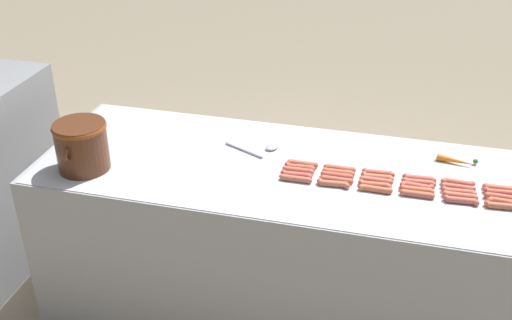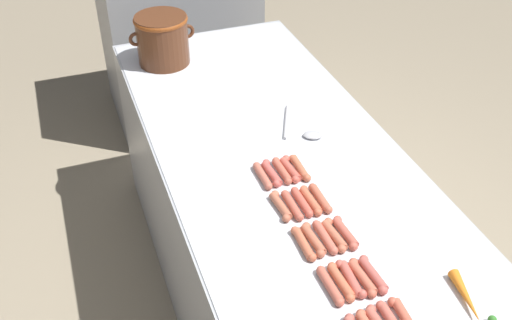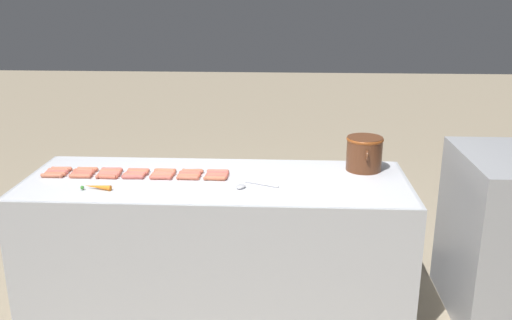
{
  "view_description": "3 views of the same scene",
  "coord_description": "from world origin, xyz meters",
  "px_view_note": "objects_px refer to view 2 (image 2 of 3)",
  "views": [
    {
      "loc": [
        -2.35,
        -0.4,
        2.23
      ],
      "look_at": [
        0.01,
        0.21,
        0.86
      ],
      "focal_mm": 43.81,
      "sensor_mm": 36.0,
      "label": 1
    },
    {
      "loc": [
        -0.65,
        -1.42,
        2.08
      ],
      "look_at": [
        -0.13,
        0.0,
        0.93
      ],
      "focal_mm": 41.16,
      "sensor_mm": 36.0,
      "label": 2
    },
    {
      "loc": [
        3.18,
        0.41,
        1.98
      ],
      "look_at": [
        -0.08,
        0.24,
        0.94
      ],
      "focal_mm": 38.92,
      "sensor_mm": 36.0,
      "label": 3
    }
  ],
  "objects_px": {
    "hot_dog_18": "(325,237)",
    "carrot": "(468,298)",
    "hot_dog_12": "(292,205)",
    "hot_dog_30": "(406,319)",
    "hot_dog_11": "(313,240)",
    "hot_dog_31": "(373,274)",
    "hot_dog_5": "(281,206)",
    "back_cabinet": "(178,37)",
    "hot_dog_4": "(303,244)",
    "hot_dog_3": "(330,286)",
    "hot_dog_24": "(363,278)",
    "serving_spoon": "(304,131)",
    "hot_dog_20": "(282,171)",
    "hot_dog_27": "(290,169)",
    "bean_pot": "(162,37)",
    "hot_dog_19": "(302,202)",
    "hot_dog_25": "(334,235)",
    "hot_dog_17": "(351,279)",
    "hot_dog_32": "(345,233)",
    "hot_dog_33": "(320,198)",
    "hot_dog_10": "(341,282)",
    "hot_dog_26": "(311,201)",
    "hot_dog_34": "(300,168)",
    "hot_dog_13": "(271,173)",
    "hot_dog_6": "(262,176)"
  },
  "relations": [
    {
      "from": "hot_dog_11",
      "to": "hot_dog_30",
      "type": "xyz_separation_m",
      "value": [
        0.1,
        -0.34,
        0.0
      ]
    },
    {
      "from": "hot_dog_25",
      "to": "hot_dog_31",
      "type": "relative_size",
      "value": 1.0
    },
    {
      "from": "hot_dog_18",
      "to": "carrot",
      "type": "height_order",
      "value": "carrot"
    },
    {
      "from": "hot_dog_5",
      "to": "hot_dog_30",
      "type": "bearing_deg",
      "value": -74.74
    },
    {
      "from": "hot_dog_3",
      "to": "hot_dog_13",
      "type": "xyz_separation_m",
      "value": [
        0.03,
        0.51,
        0.0
      ]
    },
    {
      "from": "hot_dog_5",
      "to": "hot_dog_4",
      "type": "bearing_deg",
      "value": -89.8
    },
    {
      "from": "hot_dog_20",
      "to": "hot_dog_31",
      "type": "bearing_deg",
      "value": -83.04
    },
    {
      "from": "hot_dog_17",
      "to": "serving_spoon",
      "type": "height_order",
      "value": "hot_dog_17"
    },
    {
      "from": "hot_dog_4",
      "to": "hot_dog_31",
      "type": "xyz_separation_m",
      "value": [
        0.13,
        -0.17,
        0.0
      ]
    },
    {
      "from": "hot_dog_25",
      "to": "hot_dog_27",
      "type": "relative_size",
      "value": 1.0
    },
    {
      "from": "back_cabinet",
      "to": "hot_dog_17",
      "type": "bearing_deg",
      "value": -91.76
    },
    {
      "from": "hot_dog_27",
      "to": "hot_dog_33",
      "type": "distance_m",
      "value": 0.17
    },
    {
      "from": "hot_dog_24",
      "to": "back_cabinet",
      "type": "bearing_deg",
      "value": 89.04
    },
    {
      "from": "hot_dog_24",
      "to": "hot_dog_32",
      "type": "height_order",
      "value": "same"
    },
    {
      "from": "hot_dog_12",
      "to": "hot_dog_19",
      "type": "relative_size",
      "value": 1.0
    },
    {
      "from": "hot_dog_18",
      "to": "carrot",
      "type": "bearing_deg",
      "value": -52.96
    },
    {
      "from": "hot_dog_10",
      "to": "bean_pot",
      "type": "height_order",
      "value": "bean_pot"
    },
    {
      "from": "hot_dog_24",
      "to": "hot_dog_33",
      "type": "xyz_separation_m",
      "value": [
        0.03,
        0.34,
        0.0
      ]
    },
    {
      "from": "serving_spoon",
      "to": "hot_dog_20",
      "type": "bearing_deg",
      "value": -130.0
    },
    {
      "from": "hot_dog_4",
      "to": "hot_dog_13",
      "type": "relative_size",
      "value": 1.0
    },
    {
      "from": "hot_dog_4",
      "to": "hot_dog_18",
      "type": "relative_size",
      "value": 1.0
    },
    {
      "from": "hot_dog_11",
      "to": "hot_dog_12",
      "type": "relative_size",
      "value": 1.0
    },
    {
      "from": "hot_dog_4",
      "to": "serving_spoon",
      "type": "bearing_deg",
      "value": 66.15
    },
    {
      "from": "hot_dog_18",
      "to": "hot_dog_34",
      "type": "height_order",
      "value": "same"
    },
    {
      "from": "hot_dog_4",
      "to": "hot_dog_20",
      "type": "bearing_deg",
      "value": 78.32
    },
    {
      "from": "hot_dog_6",
      "to": "hot_dog_24",
      "type": "height_order",
      "value": "same"
    },
    {
      "from": "hot_dog_34",
      "to": "serving_spoon",
      "type": "bearing_deg",
      "value": 63.02
    },
    {
      "from": "hot_dog_27",
      "to": "serving_spoon",
      "type": "height_order",
      "value": "hot_dog_27"
    },
    {
      "from": "bean_pot",
      "to": "hot_dog_19",
      "type": "bearing_deg",
      "value": -80.14
    },
    {
      "from": "hot_dog_11",
      "to": "hot_dog_12",
      "type": "distance_m",
      "value": 0.16
    },
    {
      "from": "hot_dog_25",
      "to": "hot_dog_19",
      "type": "bearing_deg",
      "value": 100.29
    },
    {
      "from": "back_cabinet",
      "to": "hot_dog_27",
      "type": "distance_m",
      "value": 1.86
    },
    {
      "from": "hot_dog_11",
      "to": "carrot",
      "type": "bearing_deg",
      "value": -49.43
    },
    {
      "from": "hot_dog_11",
      "to": "hot_dog_31",
      "type": "height_order",
      "value": "same"
    },
    {
      "from": "hot_dog_30",
      "to": "hot_dog_31",
      "type": "bearing_deg",
      "value": 91.9
    },
    {
      "from": "back_cabinet",
      "to": "hot_dog_4",
      "type": "distance_m",
      "value": 2.2
    },
    {
      "from": "hot_dog_5",
      "to": "hot_dog_17",
      "type": "distance_m",
      "value": 0.35
    },
    {
      "from": "hot_dog_18",
      "to": "hot_dog_33",
      "type": "xyz_separation_m",
      "value": [
        0.06,
        0.16,
        0.0
      ]
    },
    {
      "from": "hot_dog_12",
      "to": "hot_dog_30",
      "type": "xyz_separation_m",
      "value": [
        0.1,
        -0.5,
        0.0
      ]
    },
    {
      "from": "hot_dog_5",
      "to": "hot_dog_18",
      "type": "bearing_deg",
      "value": -67.64
    },
    {
      "from": "hot_dog_4",
      "to": "hot_dog_11",
      "type": "bearing_deg",
      "value": 8.0
    },
    {
      "from": "hot_dog_26",
      "to": "hot_dog_27",
      "type": "distance_m",
      "value": 0.17
    },
    {
      "from": "hot_dog_13",
      "to": "hot_dog_5",
      "type": "bearing_deg",
      "value": -101.31
    },
    {
      "from": "hot_dog_3",
      "to": "hot_dog_24",
      "type": "bearing_deg",
      "value": -2.63
    },
    {
      "from": "hot_dog_3",
      "to": "hot_dog_4",
      "type": "bearing_deg",
      "value": 91.25
    },
    {
      "from": "hot_dog_25",
      "to": "hot_dog_32",
      "type": "relative_size",
      "value": 1.0
    },
    {
      "from": "hot_dog_25",
      "to": "hot_dog_34",
      "type": "relative_size",
      "value": 1.0
    },
    {
      "from": "hot_dog_32",
      "to": "hot_dog_19",
      "type": "bearing_deg",
      "value": 111.18
    },
    {
      "from": "hot_dog_25",
      "to": "hot_dog_24",
      "type": "bearing_deg",
      "value": -90.0
    },
    {
      "from": "hot_dog_20",
      "to": "hot_dog_30",
      "type": "bearing_deg",
      "value": -84.23
    }
  ]
}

